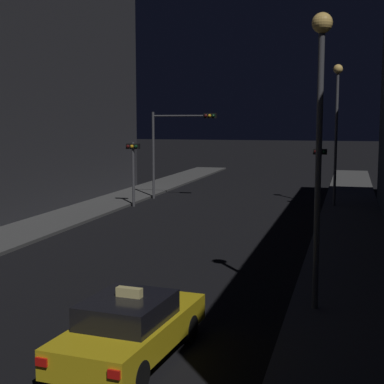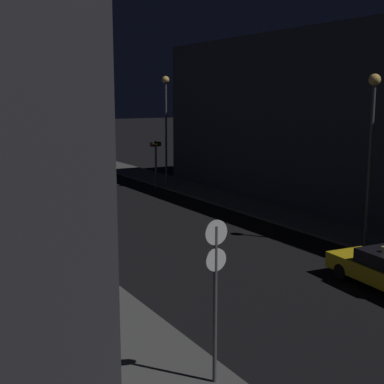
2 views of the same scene
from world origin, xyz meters
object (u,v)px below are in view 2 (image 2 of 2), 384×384
Objects in this scene: street_lamp_near_block at (372,129)px; street_lamp_far_block at (166,110)px; traffic_light_left_kerb at (17,164)px; sign_pole_left at (215,286)px; traffic_light_right_kerb at (156,154)px; traffic_light_overhead at (27,138)px.

street_lamp_far_block is (-0.05, 19.51, 0.35)m from street_lamp_near_block.
sign_pole_left is at bearing -92.15° from traffic_light_left_kerb.
traffic_light_right_kerb is at bearing 92.75° from street_lamp_near_block.
traffic_light_right_kerb is 28.64m from sign_pole_left.
traffic_light_left_kerb is 11.03m from traffic_light_right_kerb.
street_lamp_near_block is at bearing -55.50° from traffic_light_left_kerb.
traffic_light_right_kerb is at bearing 13.13° from traffic_light_left_kerb.
traffic_light_left_kerb is (-1.57, -3.70, -1.33)m from traffic_light_overhead.
sign_pole_left reaches higher than traffic_light_right_kerb.
sign_pole_left is 29.20m from street_lamp_far_block.
sign_pole_left reaches higher than traffic_light_left_kerb.
street_lamp_near_block is (12.57, 6.67, 2.90)m from sign_pole_left.
street_lamp_near_block is (10.11, -20.69, 1.37)m from traffic_light_overhead.
sign_pole_left is at bearing -95.13° from traffic_light_overhead.
sign_pole_left is at bearing -115.55° from street_lamp_far_block.
traffic_light_overhead is 1.47× the size of traffic_light_left_kerb.
street_lamp_near_block is (11.68, -17.00, 2.70)m from traffic_light_left_kerb.
traffic_light_right_kerb is at bearing 66.04° from sign_pole_left.
street_lamp_far_block is at bearing -6.69° from traffic_light_overhead.
traffic_light_left_kerb is 0.97× the size of sign_pole_left.
street_lamp_near_block is 0.94× the size of street_lamp_far_block.
street_lamp_far_block reaches higher than traffic_light_overhead.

